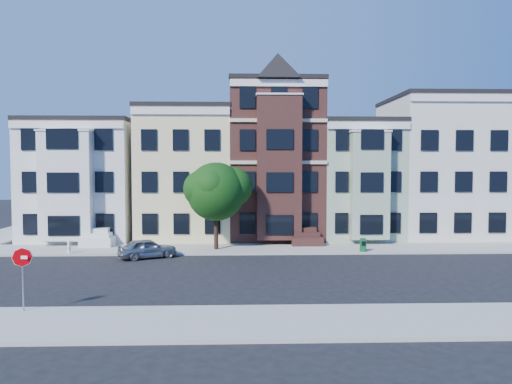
{
  "coord_description": "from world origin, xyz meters",
  "views": [
    {
      "loc": [
        -2.79,
        -25.8,
        5.74
      ],
      "look_at": [
        -1.83,
        3.66,
        4.2
      ],
      "focal_mm": 35.0,
      "sensor_mm": 36.0,
      "label": 1
    }
  ],
  "objects_px": {
    "newspaper_box": "(363,245)",
    "street_tree": "(216,196)",
    "stop_sign": "(23,275)",
    "parked_car": "(147,248)",
    "fire_hydrant": "(69,248)"
  },
  "relations": [
    {
      "from": "street_tree",
      "to": "stop_sign",
      "type": "distance_m",
      "value": 15.79
    },
    {
      "from": "parked_car",
      "to": "street_tree",
      "type": "bearing_deg",
      "value": -85.27
    },
    {
      "from": "parked_car",
      "to": "fire_hydrant",
      "type": "distance_m",
      "value": 5.32
    },
    {
      "from": "newspaper_box",
      "to": "fire_hydrant",
      "type": "height_order",
      "value": "newspaper_box"
    },
    {
      "from": "parked_car",
      "to": "fire_hydrant",
      "type": "height_order",
      "value": "parked_car"
    },
    {
      "from": "newspaper_box",
      "to": "fire_hydrant",
      "type": "bearing_deg",
      "value": -157.12
    },
    {
      "from": "parked_car",
      "to": "newspaper_box",
      "type": "distance_m",
      "value": 13.85
    },
    {
      "from": "street_tree",
      "to": "newspaper_box",
      "type": "bearing_deg",
      "value": -7.45
    },
    {
      "from": "stop_sign",
      "to": "fire_hydrant",
      "type": "bearing_deg",
      "value": 106.43
    },
    {
      "from": "parked_car",
      "to": "newspaper_box",
      "type": "xyz_separation_m",
      "value": [
        13.81,
        1.1,
        -0.04
      ]
    },
    {
      "from": "street_tree",
      "to": "newspaper_box",
      "type": "xyz_separation_m",
      "value": [
        9.65,
        -1.26,
        -3.18
      ]
    },
    {
      "from": "newspaper_box",
      "to": "street_tree",
      "type": "bearing_deg",
      "value": -164.58
    },
    {
      "from": "newspaper_box",
      "to": "fire_hydrant",
      "type": "distance_m",
      "value": 19.01
    },
    {
      "from": "street_tree",
      "to": "stop_sign",
      "type": "height_order",
      "value": "street_tree"
    },
    {
      "from": "newspaper_box",
      "to": "stop_sign",
      "type": "distance_m",
      "value": 20.85
    }
  ]
}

